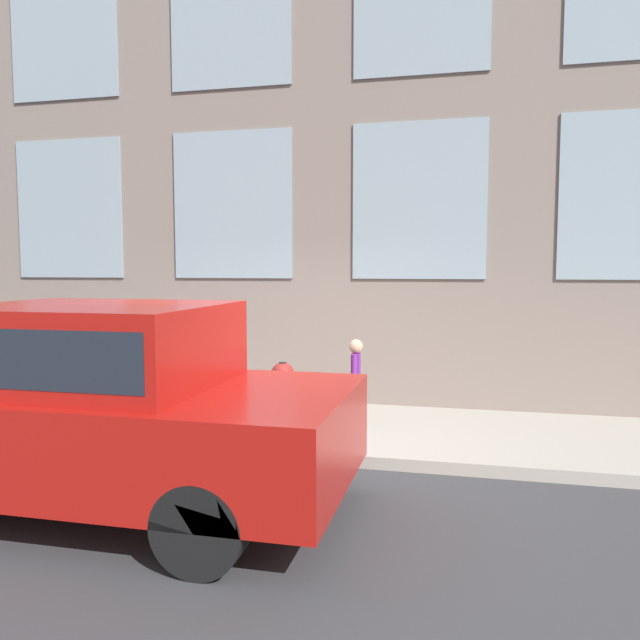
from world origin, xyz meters
The scene contains 6 objects.
ground_plane centered at (0.00, 0.00, 0.00)m, with size 80.00×80.00×0.00m, color #38383A.
sidewalk centered at (1.22, 0.00, 0.07)m, with size 2.44×60.00×0.13m.
building_facade centered at (2.59, 0.00, 5.05)m, with size 0.33×40.00×10.08m.
fire_hydrant centered at (0.66, 0.06, 0.56)m, with size 0.35×0.46×0.84m.
person centered at (1.17, -0.71, 0.77)m, with size 0.26×0.17×1.07m.
parked_car_red_near centered at (-1.54, 1.06, 0.95)m, with size 2.01×4.34×1.75m.
Camera 1 is at (-6.16, -1.99, 2.06)m, focal length 35.00 mm.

